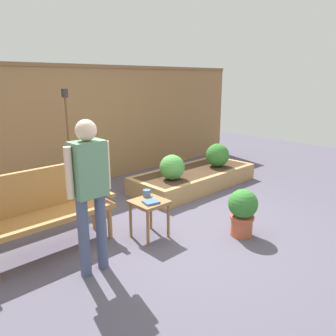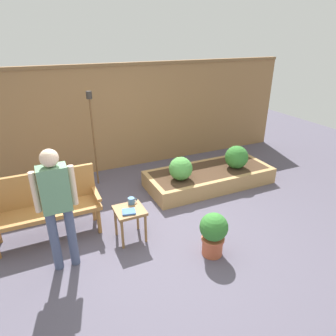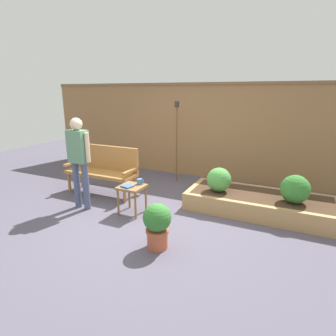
# 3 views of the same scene
# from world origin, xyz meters

# --- Properties ---
(ground_plane) EXTENTS (14.00, 14.00, 0.00)m
(ground_plane) POSITION_xyz_m (0.00, 0.00, 0.00)
(ground_plane) COLOR #514C5B
(fence_back) EXTENTS (8.40, 0.14, 2.16)m
(fence_back) POSITION_xyz_m (0.00, 2.60, 1.09)
(fence_back) COLOR olive
(fence_back) RESTS_ON ground_plane
(garden_bench) EXTENTS (1.44, 0.48, 0.94)m
(garden_bench) POSITION_xyz_m (-1.40, 0.69, 0.54)
(garden_bench) COLOR #A87038
(garden_bench) RESTS_ON ground_plane
(side_table) EXTENTS (0.40, 0.40, 0.48)m
(side_table) POSITION_xyz_m (-0.37, 0.09, 0.40)
(side_table) COLOR olive
(side_table) RESTS_ON ground_plane
(cup_on_table) EXTENTS (0.13, 0.10, 0.09)m
(cup_on_table) POSITION_xyz_m (-0.29, 0.23, 0.52)
(cup_on_table) COLOR teal
(cup_on_table) RESTS_ON side_table
(book_on_table) EXTENTS (0.20, 0.19, 0.03)m
(book_on_table) POSITION_xyz_m (-0.40, 0.02, 0.49)
(book_on_table) COLOR #38609E
(book_on_table) RESTS_ON side_table
(potted_boxwood) EXTENTS (0.37, 0.37, 0.61)m
(potted_boxwood) POSITION_xyz_m (0.50, -0.67, 0.34)
(potted_boxwood) COLOR #B75638
(potted_boxwood) RESTS_ON ground_plane
(raised_planter_bed) EXTENTS (2.40, 1.00, 0.30)m
(raised_planter_bed) POSITION_xyz_m (1.53, 1.06, 0.15)
(raised_planter_bed) COLOR #AD8451
(raised_planter_bed) RESTS_ON ground_plane
(shrub_near_bench) EXTENTS (0.42, 0.42, 0.42)m
(shrub_near_bench) POSITION_xyz_m (0.85, 0.94, 0.51)
(shrub_near_bench) COLOR brown
(shrub_near_bench) RESTS_ON raised_planter_bed
(shrub_far_corner) EXTENTS (0.44, 0.44, 0.44)m
(shrub_far_corner) POSITION_xyz_m (2.05, 0.94, 0.52)
(shrub_far_corner) COLOR brown
(shrub_far_corner) RESTS_ON raised_planter_bed
(tiki_torch) EXTENTS (0.10, 0.10, 1.77)m
(tiki_torch) POSITION_xyz_m (-0.40, 1.99, 1.21)
(tiki_torch) COLOR brown
(tiki_torch) RESTS_ON ground_plane
(person_by_bench) EXTENTS (0.47, 0.20, 1.56)m
(person_by_bench) POSITION_xyz_m (-1.27, -0.09, 0.93)
(person_by_bench) COLOR #475170
(person_by_bench) RESTS_ON ground_plane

